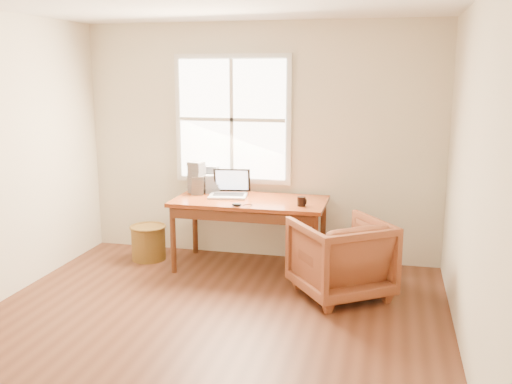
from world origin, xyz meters
TOP-DOWN VIEW (x-y plane):
  - room_shell at (-0.02, 0.16)m, footprint 4.04×4.54m
  - desk at (0.00, 1.80)m, footprint 1.60×0.80m
  - armchair at (1.01, 1.24)m, footprint 1.11×1.12m
  - wicker_stool at (-1.17, 1.80)m, footprint 0.39×0.39m
  - laptop at (-0.26, 1.85)m, footprint 0.43×0.44m
  - mouse at (-0.05, 1.47)m, footprint 0.11×0.07m
  - coffee_mug at (0.57, 1.63)m, footprint 0.09×0.09m
  - cd_stack_a at (-0.52, 2.15)m, footprint 0.15×0.14m
  - cd_stack_b at (-0.62, 1.92)m, footprint 0.15×0.14m
  - cd_stack_c at (-0.65, 1.98)m, footprint 0.19×0.18m
  - cd_stack_d at (-0.50, 2.05)m, footprint 0.20×0.19m

SIDE VIEW (x-z plane):
  - wicker_stool at x=-1.17m, z-range 0.00..0.38m
  - armchair at x=1.01m, z-range 0.00..0.74m
  - desk at x=0.00m, z-range 0.71..0.75m
  - mouse at x=-0.05m, z-range 0.75..0.78m
  - coffee_mug at x=0.57m, z-range 0.75..0.84m
  - cd_stack_b at x=-0.62m, z-range 0.75..0.95m
  - cd_stack_d at x=-0.50m, z-range 0.75..0.95m
  - laptop at x=-0.26m, z-range 0.75..1.03m
  - cd_stack_a at x=-0.52m, z-range 0.75..1.03m
  - cd_stack_c at x=-0.65m, z-range 0.75..1.10m
  - room_shell at x=-0.02m, z-range 0.00..2.64m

